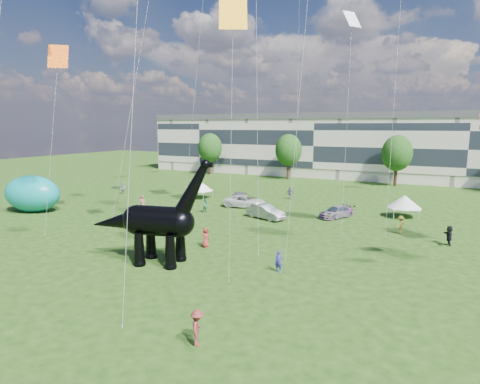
% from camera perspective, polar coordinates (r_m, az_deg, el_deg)
% --- Properties ---
extents(ground, '(220.00, 220.00, 0.00)m').
position_cam_1_polar(ground, '(28.57, -8.21, -12.26)').
color(ground, '#16330C').
rests_on(ground, ground).
extents(terrace_row, '(78.00, 11.00, 12.00)m').
position_cam_1_polar(terrace_row, '(86.93, 11.47, 6.25)').
color(terrace_row, beige).
rests_on(terrace_row, ground).
extents(tree_far_left, '(5.20, 5.20, 9.44)m').
position_cam_1_polar(tree_far_left, '(87.47, -4.29, 6.62)').
color(tree_far_left, '#382314').
rests_on(tree_far_left, ground).
extents(tree_mid_left, '(5.20, 5.20, 9.44)m').
position_cam_1_polar(tree_mid_left, '(79.59, 6.91, 6.30)').
color(tree_mid_left, '#382314').
rests_on(tree_mid_left, ground).
extents(tree_mid_right, '(5.20, 5.20, 9.44)m').
position_cam_1_polar(tree_mid_right, '(75.06, 21.44, 5.54)').
color(tree_mid_right, '#382314').
rests_on(tree_mid_right, ground).
extents(dinosaur_sculpture, '(10.34, 3.82, 8.43)m').
position_cam_1_polar(dinosaur_sculpture, '(31.46, -12.14, -4.26)').
color(dinosaur_sculpture, black).
rests_on(dinosaur_sculpture, ground).
extents(car_silver, '(3.07, 5.22, 1.67)m').
position_cam_1_polar(car_silver, '(54.46, -0.20, -0.82)').
color(car_silver, '#B8B7BC').
rests_on(car_silver, ground).
extents(car_grey, '(5.11, 3.18, 1.59)m').
position_cam_1_polar(car_grey, '(45.83, 3.66, -2.84)').
color(car_grey, gray).
rests_on(car_grey, ground).
extents(car_white, '(5.78, 3.15, 1.54)m').
position_cam_1_polar(car_white, '(52.13, 0.74, -1.36)').
color(car_white, white).
rests_on(car_white, ground).
extents(car_dark, '(3.85, 4.94, 1.34)m').
position_cam_1_polar(car_dark, '(47.58, 13.53, -2.79)').
color(car_dark, '#595960').
rests_on(car_dark, ground).
extents(gazebo_near, '(4.69, 4.69, 2.61)m').
position_cam_1_polar(gazebo_near, '(50.07, 22.34, -1.28)').
color(gazebo_near, silver).
rests_on(gazebo_near, ground).
extents(gazebo_left, '(3.95, 3.95, 2.61)m').
position_cam_1_polar(gazebo_left, '(58.82, -5.77, 0.88)').
color(gazebo_left, white).
rests_on(gazebo_left, ground).
extents(inflatable_teal, '(8.02, 5.97, 4.51)m').
position_cam_1_polar(inflatable_teal, '(55.48, -27.43, -0.21)').
color(inflatable_teal, '#0B8688').
rests_on(inflatable_teal, ground).
extents(visitors, '(50.79, 45.13, 1.84)m').
position_cam_1_polar(visitors, '(42.14, 4.41, -3.80)').
color(visitors, '#2D706F').
rests_on(visitors, ground).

